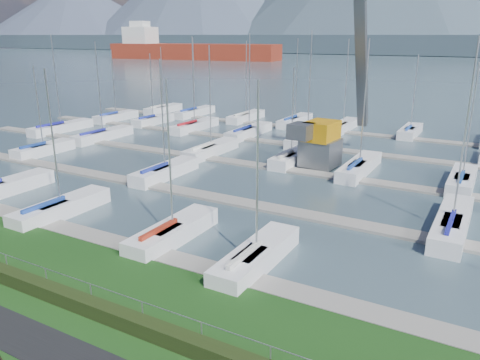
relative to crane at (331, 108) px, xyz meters
The scene contains 8 objects.
path 33.14m from the crane, 89.95° to the right, with size 160.00×2.00×0.04m, color black.
water 230.37m from the crane, 89.99° to the left, with size 800.00×540.00×0.20m, color #41555F.
hedge 30.51m from the crane, 89.94° to the right, with size 80.00×0.70×0.70m, color black.
fence 29.99m from the crane, 89.94° to the right, with size 0.04×0.04×80.00m, color #969A9F.
docks 6.67m from the crane, 89.53° to the right, with size 90.00×41.60×0.25m.
crane is the anchor object (origin of this frame).
cargo_ship_west 212.24m from the crane, 129.30° to the left, with size 92.13×29.80×21.50m.
sailboat_fleet 2.98m from the crane, behind, with size 74.53×49.53×12.92m.
Camera 1 is at (14.02, -12.98, 11.91)m, focal length 35.00 mm.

